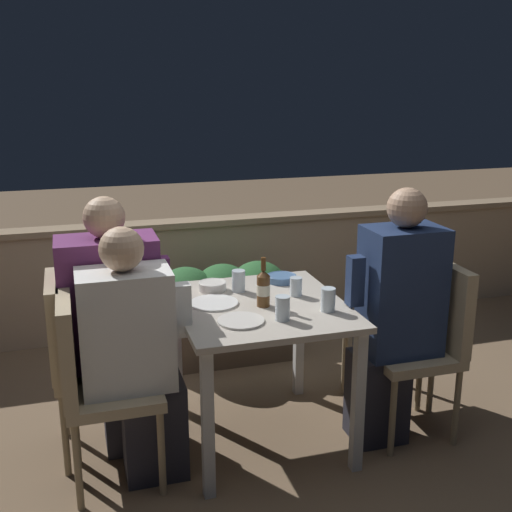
% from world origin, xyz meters
% --- Properties ---
extents(ground_plane, '(16.00, 16.00, 0.00)m').
position_xyz_m(ground_plane, '(0.00, 0.00, 0.00)').
color(ground_plane, '#7A6047').
extents(parapet_wall, '(9.00, 0.18, 0.81)m').
position_xyz_m(parapet_wall, '(0.00, 1.56, 0.41)').
color(parapet_wall, tan).
rests_on(parapet_wall, ground_plane).
extents(dining_table, '(0.80, 0.88, 0.73)m').
position_xyz_m(dining_table, '(0.00, 0.00, 0.62)').
color(dining_table, '#BCB2A3').
rests_on(dining_table, ground_plane).
extents(planter_hedge, '(0.87, 0.47, 0.63)m').
position_xyz_m(planter_hedge, '(0.06, 0.99, 0.35)').
color(planter_hedge, brown).
rests_on(planter_hedge, ground_plane).
extents(chair_left_near, '(0.42, 0.41, 0.90)m').
position_xyz_m(chair_left_near, '(-0.81, -0.15, 0.54)').
color(chair_left_near, tan).
rests_on(chair_left_near, ground_plane).
extents(person_white_polo, '(0.48, 0.26, 1.18)m').
position_xyz_m(person_white_polo, '(-0.62, -0.15, 0.59)').
color(person_white_polo, '#282833').
rests_on(person_white_polo, ground_plane).
extents(chair_left_far, '(0.42, 0.41, 0.90)m').
position_xyz_m(chair_left_far, '(-0.86, 0.12, 0.54)').
color(chair_left_far, tan).
rests_on(chair_left_far, ground_plane).
extents(person_purple_stripe, '(0.51, 0.26, 1.27)m').
position_xyz_m(person_purple_stripe, '(-0.67, 0.12, 0.63)').
color(person_purple_stripe, '#282833').
rests_on(person_purple_stripe, ground_plane).
extents(chair_right_near, '(0.42, 0.41, 0.90)m').
position_xyz_m(chair_right_near, '(0.83, -0.16, 0.54)').
color(chair_right_near, tan).
rests_on(chair_right_near, ground_plane).
extents(person_navy_jumper, '(0.47, 0.26, 1.29)m').
position_xyz_m(person_navy_jumper, '(0.64, -0.16, 0.65)').
color(person_navy_jumper, '#282833').
rests_on(person_navy_jumper, ground_plane).
extents(chair_right_far, '(0.42, 0.41, 0.90)m').
position_xyz_m(chair_right_far, '(0.88, 0.15, 0.54)').
color(chair_right_far, tan).
rests_on(chair_right_far, ground_plane).
extents(beer_bottle, '(0.06, 0.06, 0.24)m').
position_xyz_m(beer_bottle, '(0.01, -0.04, 0.82)').
color(beer_bottle, brown).
rests_on(beer_bottle, dining_table).
extents(plate_0, '(0.21, 0.21, 0.01)m').
position_xyz_m(plate_0, '(-0.15, -0.20, 0.73)').
color(plate_0, silver).
rests_on(plate_0, dining_table).
extents(plate_1, '(0.23, 0.23, 0.01)m').
position_xyz_m(plate_1, '(-0.21, 0.06, 0.73)').
color(plate_1, white).
rests_on(plate_1, dining_table).
extents(bowl_0, '(0.16, 0.16, 0.04)m').
position_xyz_m(bowl_0, '(0.21, 0.29, 0.75)').
color(bowl_0, '#4C709E').
rests_on(bowl_0, dining_table).
extents(bowl_1, '(0.14, 0.14, 0.05)m').
position_xyz_m(bowl_1, '(-0.18, 0.25, 0.75)').
color(bowl_1, silver).
rests_on(bowl_1, dining_table).
extents(glass_cup_0, '(0.06, 0.06, 0.09)m').
position_xyz_m(glass_cup_0, '(0.21, 0.06, 0.78)').
color(glass_cup_0, silver).
rests_on(glass_cup_0, dining_table).
extents(glass_cup_1, '(0.07, 0.07, 0.11)m').
position_xyz_m(glass_cup_1, '(-0.05, 0.20, 0.78)').
color(glass_cup_1, silver).
rests_on(glass_cup_1, dining_table).
extents(glass_cup_2, '(0.07, 0.07, 0.11)m').
position_xyz_m(glass_cup_2, '(0.27, -0.19, 0.78)').
color(glass_cup_2, silver).
rests_on(glass_cup_2, dining_table).
extents(glass_cup_3, '(0.07, 0.07, 0.11)m').
position_xyz_m(glass_cup_3, '(0.03, -0.24, 0.78)').
color(glass_cup_3, silver).
rests_on(glass_cup_3, dining_table).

